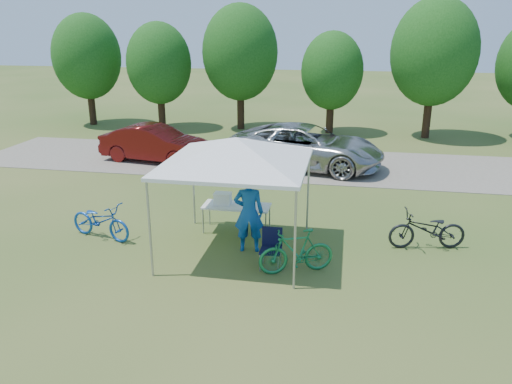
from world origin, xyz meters
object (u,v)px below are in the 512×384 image
(bike_blue, at_px, (101,221))
(minivan, at_px, (306,146))
(bike_green, at_px, (296,251))
(cyclist, at_px, (249,213))
(folding_chair, at_px, (271,244))
(sedan, at_px, (155,143))
(bike_dark, at_px, (427,230))
(folding_table, at_px, (237,207))
(cooler, at_px, (223,199))

(bike_blue, xyz_separation_m, minivan, (4.41, 7.43, 0.35))
(bike_green, bearing_deg, minivan, 161.31)
(cyclist, bearing_deg, folding_chair, 123.73)
(folding_chair, relative_size, bike_blue, 0.50)
(bike_green, relative_size, sedan, 0.39)
(bike_dark, bearing_deg, cyclist, -89.10)
(folding_table, relative_size, bike_dark, 0.94)
(folding_table, height_order, bike_blue, bike_blue)
(folding_table, distance_m, sedan, 7.74)
(cyclist, bearing_deg, sedan, -63.40)
(folding_table, xyz_separation_m, cyclist, (0.54, -1.09, 0.29))
(folding_chair, distance_m, bike_dark, 3.82)
(cooler, xyz_separation_m, bike_dark, (5.02, -0.20, -0.38))
(folding_table, bearing_deg, bike_dark, -2.50)
(folding_table, relative_size, sedan, 0.41)
(folding_chair, distance_m, cooler, 2.38)
(cooler, bearing_deg, sedan, 124.49)
(bike_green, relative_size, minivan, 0.29)
(folding_table, bearing_deg, bike_blue, -161.95)
(bike_blue, distance_m, minivan, 8.65)
(cooler, xyz_separation_m, sedan, (-4.26, 6.20, -0.15))
(bike_dark, bearing_deg, cooler, -103.52)
(folding_chair, relative_size, bike_dark, 0.49)
(cooler, relative_size, sedan, 0.10)
(folding_chair, distance_m, sedan, 9.87)
(folding_table, distance_m, cyclist, 1.25)
(cooler, relative_size, bike_blue, 0.25)
(folding_table, relative_size, bike_green, 1.04)
(bike_green, bearing_deg, cyclist, -149.23)
(bike_dark, relative_size, sedan, 0.43)
(folding_chair, distance_m, bike_green, 0.60)
(cooler, xyz_separation_m, minivan, (1.55, 6.38, -0.05))
(cyclist, xyz_separation_m, minivan, (0.66, 7.47, -0.14))
(folding_table, relative_size, folding_chair, 1.95)
(cooler, height_order, bike_blue, cooler)
(folding_table, distance_m, bike_blue, 3.39)
(cooler, relative_size, cyclist, 0.23)
(folding_table, height_order, cooler, cooler)
(cooler, bearing_deg, minivan, 76.33)
(folding_table, xyz_separation_m, bike_blue, (-3.22, -1.05, -0.20))
(bike_blue, relative_size, sedan, 0.42)
(cooler, distance_m, bike_blue, 3.07)
(folding_chair, distance_m, cyclist, 1.04)
(folding_table, xyz_separation_m, bike_green, (1.74, -1.99, -0.17))
(cooler, bearing_deg, folding_chair, -49.29)
(bike_green, bearing_deg, folding_table, -161.18)
(bike_dark, bearing_deg, folding_chair, -76.76)
(bike_green, bearing_deg, sedan, -164.60)
(bike_green, relative_size, bike_dark, 0.91)
(bike_blue, bearing_deg, sedan, 26.66)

